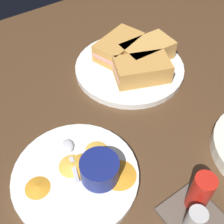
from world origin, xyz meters
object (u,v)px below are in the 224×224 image
at_px(sandwich_half_extra, 119,47).
at_px(spoon_by_dark_ramekin, 122,63).
at_px(spoon_by_gravy_ramekin, 69,151).
at_px(sandwich_half_near, 142,70).
at_px(ramekin_light_gravy, 100,169).
at_px(sandwich_half_far, 147,51).
at_px(plate_chips_companion, 76,176).
at_px(condiment_caddy, 196,207).
at_px(ramekin_dark_sauce, 120,46).
at_px(plate_sandwich_main, 129,68).

bearing_deg(sandwich_half_extra, spoon_by_dark_ramekin, 65.99).
bearing_deg(spoon_by_gravy_ramekin, sandwich_half_near, -160.46).
xyz_separation_m(ramekin_light_gravy, spoon_by_gravy_ramekin, (0.02, -0.08, -0.02)).
distance_m(sandwich_half_far, spoon_by_dark_ramekin, 0.07).
relative_size(spoon_by_dark_ramekin, spoon_by_gravy_ramekin, 0.94).
distance_m(plate_chips_companion, spoon_by_gravy_ramekin, 0.05).
relative_size(sandwich_half_far, condiment_caddy, 1.42).
xyz_separation_m(spoon_by_dark_ramekin, spoon_by_gravy_ramekin, (0.24, 0.16, 0.00)).
bearing_deg(ramekin_light_gravy, sandwich_half_far, -143.24).
height_order(sandwich_half_near, condiment_caddy, condiment_caddy).
height_order(sandwich_half_far, ramekin_dark_sauce, sandwich_half_far).
bearing_deg(sandwich_half_extra, ramekin_light_gravy, 48.65).
relative_size(sandwich_half_extra, ramekin_light_gravy, 2.07).
height_order(ramekin_dark_sauce, condiment_caddy, condiment_caddy).
distance_m(plate_chips_companion, ramekin_light_gravy, 0.06).
height_order(plate_sandwich_main, spoon_by_dark_ramekin, spoon_by_dark_ramekin).
xyz_separation_m(plate_chips_companion, ramekin_light_gravy, (-0.04, 0.03, 0.03)).
height_order(sandwich_half_extra, spoon_by_gravy_ramekin, sandwich_half_extra).
height_order(ramekin_dark_sauce, ramekin_light_gravy, ramekin_light_gravy).
distance_m(plate_sandwich_main, sandwich_half_extra, 0.06).
relative_size(sandwich_half_far, spoon_by_dark_ramekin, 1.46).
xyz_separation_m(plate_sandwich_main, sandwich_half_far, (-0.05, 0.00, 0.03)).
bearing_deg(plate_sandwich_main, sandwich_half_extra, -94.15).
distance_m(ramekin_dark_sauce, spoon_by_dark_ramekin, 0.06).
xyz_separation_m(plate_sandwich_main, sandwich_half_near, (0.00, 0.05, 0.03)).
bearing_deg(sandwich_half_far, sandwich_half_extra, -49.15).
bearing_deg(plate_chips_companion, sandwich_half_extra, -138.56).
bearing_deg(condiment_caddy, sandwich_half_near, -114.01).
bearing_deg(plate_chips_companion, spoon_by_gravy_ramekin, -107.20).
height_order(sandwich_half_extra, plate_chips_companion, sandwich_half_extra).
relative_size(plate_sandwich_main, sandwich_half_far, 2.07).
relative_size(plate_sandwich_main, plate_chips_companion, 1.18).
relative_size(sandwich_half_near, ramekin_light_gravy, 2.09).
distance_m(sandwich_half_near, condiment_caddy, 0.34).
bearing_deg(sandwich_half_near, plate_chips_companion, 27.16).
xyz_separation_m(sandwich_half_near, spoon_by_gravy_ramekin, (0.25, 0.09, -0.02)).
bearing_deg(spoon_by_gravy_ramekin, sandwich_half_far, -155.85).
height_order(spoon_by_dark_ramekin, plate_chips_companion, spoon_by_dark_ramekin).
bearing_deg(condiment_caddy, sandwich_half_far, -118.45).
bearing_deg(spoon_by_dark_ramekin, spoon_by_gravy_ramekin, 32.73).
bearing_deg(ramekin_dark_sauce, sandwich_half_extra, 38.33).
distance_m(ramekin_light_gravy, condiment_caddy, 0.17).
distance_m(sandwich_half_far, ramekin_light_gravy, 0.36).
height_order(plate_sandwich_main, spoon_by_gravy_ramekin, spoon_by_gravy_ramekin).
relative_size(plate_chips_companion, spoon_by_gravy_ramekin, 2.40).
bearing_deg(sandwich_half_far, sandwich_half_near, 40.85).
bearing_deg(spoon_by_gravy_ramekin, plate_sandwich_main, -150.94).
xyz_separation_m(sandwich_half_far, ramekin_dark_sauce, (0.04, -0.07, -0.01)).
height_order(spoon_by_dark_ramekin, condiment_caddy, condiment_caddy).
xyz_separation_m(spoon_by_dark_ramekin, condiment_caddy, (0.13, 0.38, 0.01)).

